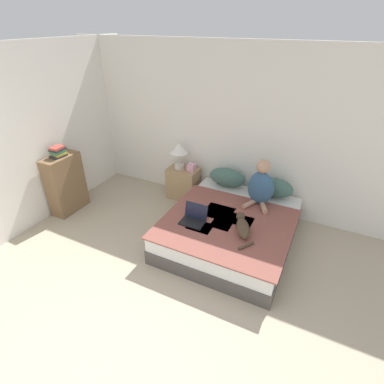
# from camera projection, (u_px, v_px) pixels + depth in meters

# --- Properties ---
(wall_back) EXTENTS (6.06, 0.05, 2.55)m
(wall_back) POSITION_uv_depth(u_px,v_px,m) (239.00, 131.00, 4.60)
(wall_back) COLOR white
(wall_back) RESTS_ON ground_plane
(wall_side) EXTENTS (0.05, 4.45, 2.55)m
(wall_side) POSITION_uv_depth(u_px,v_px,m) (27.00, 141.00, 4.24)
(wall_side) COLOR white
(wall_side) RESTS_ON ground_plane
(bed) EXTENTS (1.68, 1.91, 0.42)m
(bed) POSITION_uv_depth(u_px,v_px,m) (230.00, 229.00, 4.23)
(bed) COLOR #4C4742
(bed) RESTS_ON ground_plane
(pillow_near) EXTENTS (0.59, 0.28, 0.30)m
(pillow_near) POSITION_uv_depth(u_px,v_px,m) (227.00, 177.00, 4.80)
(pillow_near) COLOR #42665B
(pillow_near) RESTS_ON bed
(pillow_far) EXTENTS (0.59, 0.28, 0.30)m
(pillow_far) POSITION_uv_depth(u_px,v_px,m) (273.00, 187.00, 4.51)
(pillow_far) COLOR #42665B
(pillow_far) RESTS_ON bed
(person_sitting) EXTENTS (0.38, 0.37, 0.69)m
(person_sitting) POSITION_uv_depth(u_px,v_px,m) (261.00, 186.00, 4.25)
(person_sitting) COLOR #33567A
(person_sitting) RESTS_ON bed
(cat_tabby) EXTENTS (0.35, 0.59, 0.17)m
(cat_tabby) POSITION_uv_depth(u_px,v_px,m) (243.00, 227.00, 3.77)
(cat_tabby) COLOR #473828
(cat_tabby) RESTS_ON bed
(laptop_open) EXTENTS (0.32, 0.27, 0.23)m
(laptop_open) POSITION_uv_depth(u_px,v_px,m) (194.00, 218.00, 3.99)
(laptop_open) COLOR black
(laptop_open) RESTS_ON bed
(nightstand) EXTENTS (0.52, 0.38, 0.56)m
(nightstand) POSITION_uv_depth(u_px,v_px,m) (183.00, 183.00, 5.24)
(nightstand) COLOR tan
(nightstand) RESTS_ON ground_plane
(table_lamp) EXTENTS (0.31, 0.31, 0.44)m
(table_lamp) POSITION_uv_depth(u_px,v_px,m) (179.00, 150.00, 4.96)
(table_lamp) COLOR beige
(table_lamp) RESTS_ON nightstand
(tissue_box) EXTENTS (0.12, 0.12, 0.14)m
(tissue_box) POSITION_uv_depth(u_px,v_px,m) (191.00, 167.00, 5.01)
(tissue_box) COLOR #E09EB2
(tissue_box) RESTS_ON nightstand
(bookshelf) EXTENTS (0.28, 0.59, 0.96)m
(bookshelf) POSITION_uv_depth(u_px,v_px,m) (66.00, 184.00, 4.80)
(bookshelf) COLOR brown
(bookshelf) RESTS_ON ground_plane
(book_stack_top) EXTENTS (0.20, 0.24, 0.16)m
(book_stack_top) POSITION_uv_depth(u_px,v_px,m) (58.00, 152.00, 4.52)
(book_stack_top) COLOR #2D2D33
(book_stack_top) RESTS_ON bookshelf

